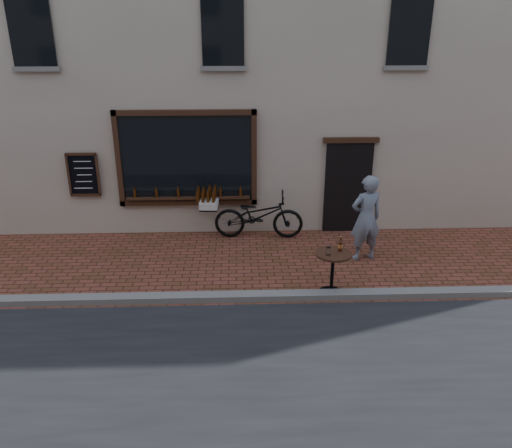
{
  "coord_description": "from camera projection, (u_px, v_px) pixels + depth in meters",
  "views": [
    {
      "loc": [
        -0.72,
        -7.85,
        4.71
      ],
      "look_at": [
        -0.38,
        1.2,
        1.1
      ],
      "focal_mm": 35.0,
      "sensor_mm": 36.0,
      "label": 1
    }
  ],
  "objects": [
    {
      "name": "shop_building",
      "position": [
        263.0,
        14.0,
        13.24
      ],
      "size": [
        28.0,
        6.2,
        10.0
      ],
      "color": "#BEAC96",
      "rests_on": "ground"
    },
    {
      "name": "cargo_bicycle",
      "position": [
        257.0,
        215.0,
        11.74
      ],
      "size": [
        2.51,
        0.86,
        1.17
      ],
      "rotation": [
        0.0,
        0.0,
        1.51
      ],
      "color": "black",
      "rests_on": "ground"
    },
    {
      "name": "ground",
      "position": [
        279.0,
        304.0,
        9.06
      ],
      "size": [
        90.0,
        90.0,
        0.0
      ],
      "primitive_type": "plane",
      "color": "#59301D",
      "rests_on": "ground"
    },
    {
      "name": "kerb",
      "position": [
        278.0,
        296.0,
        9.22
      ],
      "size": [
        90.0,
        0.25,
        0.12
      ],
      "primitive_type": "cube",
      "color": "slate",
      "rests_on": "ground"
    },
    {
      "name": "bistro_table",
      "position": [
        333.0,
        265.0,
        9.2
      ],
      "size": [
        0.66,
        0.66,
        1.14
      ],
      "color": "black",
      "rests_on": "ground"
    },
    {
      "name": "pedestrian",
      "position": [
        366.0,
        218.0,
        10.5
      ],
      "size": [
        0.77,
        0.59,
        1.88
      ],
      "primitive_type": "imported",
      "rotation": [
        0.0,
        0.0,
        3.37
      ],
      "color": "slate",
      "rests_on": "ground"
    }
  ]
}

